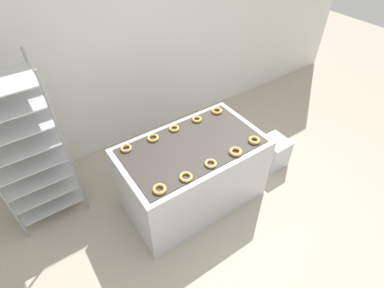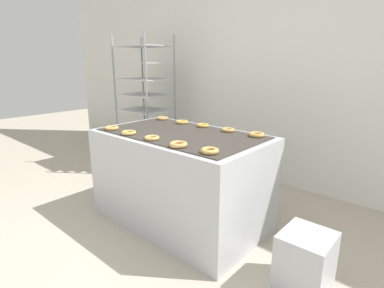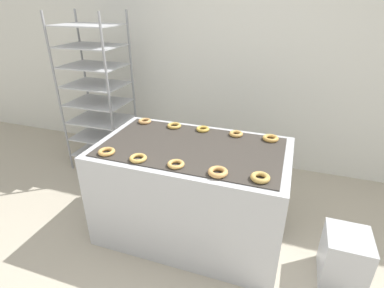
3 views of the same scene
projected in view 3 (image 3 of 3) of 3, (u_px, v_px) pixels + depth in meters
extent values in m
cube|color=silver|center=(235.00, 45.00, 3.27)|extent=(8.00, 0.05, 2.80)
cube|color=#B7BABF|center=(192.00, 191.00, 2.49)|extent=(1.49, 0.88, 0.82)
cube|color=#38332D|center=(192.00, 147.00, 2.31)|extent=(1.37, 0.78, 0.01)
cube|color=#262628|center=(231.00, 216.00, 1.96)|extent=(0.12, 0.07, 0.10)
cylinder|color=gray|center=(59.00, 98.00, 3.25)|extent=(0.02, 0.02, 1.75)
cylinder|color=gray|center=(110.00, 105.00, 3.06)|extent=(0.02, 0.02, 1.75)
cylinder|color=gray|center=(87.00, 87.00, 3.66)|extent=(0.02, 0.02, 1.75)
cylinder|color=gray|center=(133.00, 92.00, 3.47)|extent=(0.02, 0.02, 1.75)
cube|color=#B7BABF|center=(105.00, 151.00, 3.67)|extent=(0.64, 0.49, 0.01)
cube|color=#B7BABF|center=(103.00, 135.00, 3.58)|extent=(0.64, 0.49, 0.01)
cube|color=#B7BABF|center=(101.00, 119.00, 3.49)|extent=(0.64, 0.49, 0.01)
cube|color=#B7BABF|center=(98.00, 102.00, 3.40)|extent=(0.64, 0.49, 0.01)
cube|color=#B7BABF|center=(96.00, 85.00, 3.31)|extent=(0.64, 0.49, 0.01)
cube|color=#B7BABF|center=(93.00, 66.00, 3.22)|extent=(0.64, 0.49, 0.01)
cube|color=#B7BABF|center=(90.00, 46.00, 3.13)|extent=(0.64, 0.49, 0.01)
cube|color=#B7BABF|center=(87.00, 25.00, 3.04)|extent=(0.64, 0.49, 0.01)
cube|color=#B7BABF|center=(344.00, 257.00, 2.13)|extent=(0.30, 0.32, 0.39)
torus|color=tan|center=(107.00, 152.00, 2.19)|extent=(0.12, 0.12, 0.03)
torus|color=tan|center=(138.00, 158.00, 2.11)|extent=(0.12, 0.12, 0.03)
torus|color=tan|center=(176.00, 164.00, 2.03)|extent=(0.12, 0.12, 0.03)
torus|color=tan|center=(218.00, 172.00, 1.93)|extent=(0.13, 0.13, 0.03)
torus|color=tan|center=(260.00, 177.00, 1.88)|extent=(0.12, 0.12, 0.03)
torus|color=tan|center=(145.00, 121.00, 2.74)|extent=(0.12, 0.12, 0.03)
torus|color=gold|center=(174.00, 126.00, 2.64)|extent=(0.12, 0.12, 0.03)
torus|color=gold|center=(203.00, 129.00, 2.58)|extent=(0.11, 0.11, 0.03)
torus|color=tan|center=(236.00, 134.00, 2.48)|extent=(0.11, 0.11, 0.03)
torus|color=gold|center=(271.00, 138.00, 2.40)|extent=(0.13, 0.13, 0.03)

